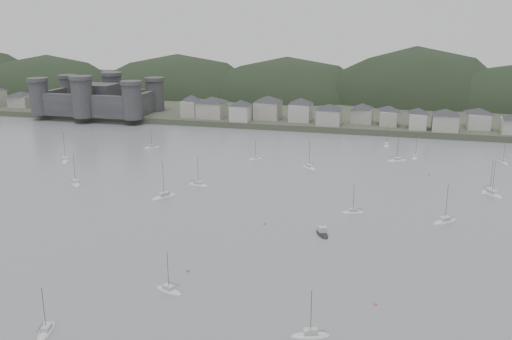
% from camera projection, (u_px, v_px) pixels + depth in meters
% --- Properties ---
extents(ground, '(900.00, 900.00, 0.00)m').
position_uv_depth(ground, '(161.00, 290.00, 115.02)').
color(ground, slate).
rests_on(ground, ground).
extents(far_shore_land, '(900.00, 250.00, 3.00)m').
position_uv_depth(far_shore_land, '(338.00, 96.00, 389.04)').
color(far_shore_land, '#383D2D').
rests_on(far_shore_land, ground).
extents(forested_ridge, '(851.55, 103.94, 102.57)m').
position_uv_depth(forested_ridge, '(340.00, 120.00, 367.40)').
color(forested_ridge, black).
rests_on(forested_ridge, ground).
extents(castle, '(66.00, 43.00, 20.00)m').
position_uv_depth(castle, '(98.00, 98.00, 309.72)').
color(castle, '#323234').
rests_on(castle, far_shore_land).
extents(waterfront_town, '(451.48, 28.46, 12.92)m').
position_uv_depth(waterfront_town, '(414.00, 115.00, 270.47)').
color(waterfront_town, gray).
rests_on(waterfront_town, far_shore_land).
extents(sailboat_lead, '(6.42, 6.37, 9.40)m').
position_uv_depth(sailboat_lead, '(152.00, 147.00, 240.62)').
color(sailboat_lead, silver).
rests_on(sailboat_lead, ground).
extents(moored_fleet, '(231.03, 177.69, 13.40)m').
position_uv_depth(moored_fleet, '(257.00, 200.00, 171.58)').
color(moored_fleet, silver).
rests_on(moored_fleet, ground).
extents(motor_launch_near, '(5.37, 7.42, 3.70)m').
position_uv_depth(motor_launch_near, '(322.00, 233.00, 144.60)').
color(motor_launch_near, black).
rests_on(motor_launch_near, ground).
extents(mooring_buoys, '(136.83, 103.90, 0.70)m').
position_uv_depth(mooring_buoys, '(209.00, 209.00, 163.45)').
color(mooring_buoys, '#C26640').
rests_on(mooring_buoys, ground).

